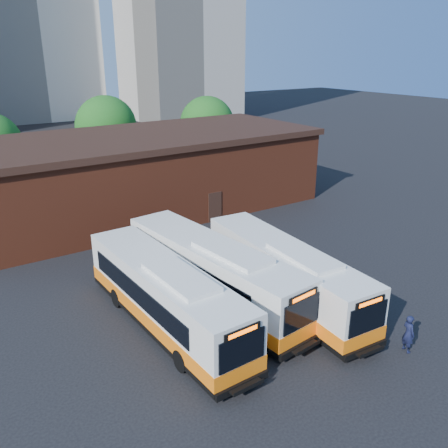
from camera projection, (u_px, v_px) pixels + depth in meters
ground at (309, 306)px, 25.48m from camera, size 220.00×220.00×0.00m
bus_west at (166, 299)px, 23.03m from camera, size 2.97×12.74×3.45m
bus_midwest at (213, 275)px, 25.33m from camera, size 3.93×13.27×3.57m
bus_mideast at (285, 276)px, 25.44m from camera, size 3.40×12.53×3.38m
transit_worker at (408, 334)px, 21.36m from camera, size 0.58×0.75×1.82m
depot_building at (146, 171)px, 39.89m from camera, size 28.60×12.60×6.40m
tree_mid at (106, 126)px, 51.18m from camera, size 6.56×6.56×8.36m
tree_east at (207, 124)px, 54.71m from camera, size 6.24×6.24×7.96m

